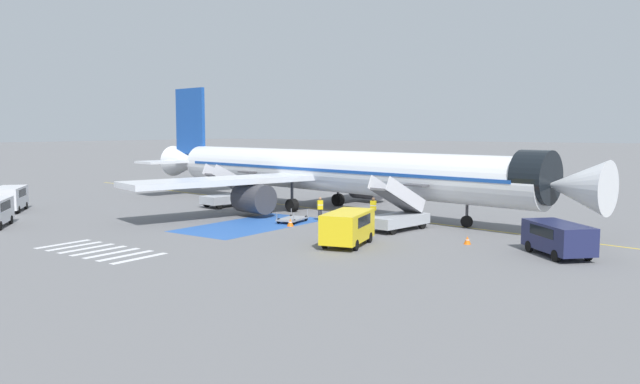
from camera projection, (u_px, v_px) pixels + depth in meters
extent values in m
plane|color=slate|center=(322.00, 211.00, 52.62)|extent=(600.00, 600.00, 0.00)
cube|color=gold|center=(330.00, 210.00, 53.25)|extent=(80.99, 12.46, 0.01)
cube|color=#2856A8|center=(252.00, 225.00, 45.21)|extent=(5.80, 11.40, 0.01)
cube|color=silver|center=(63.00, 244.00, 37.68)|extent=(0.44, 3.60, 0.01)
cube|color=silver|center=(75.00, 246.00, 36.98)|extent=(0.44, 3.60, 0.01)
cube|color=silver|center=(87.00, 248.00, 36.29)|extent=(0.44, 3.60, 0.01)
cube|color=silver|center=(99.00, 251.00, 35.59)|extent=(0.44, 3.60, 0.01)
cube|color=silver|center=(112.00, 253.00, 34.89)|extent=(0.44, 3.60, 0.01)
cube|color=silver|center=(126.00, 256.00, 34.19)|extent=(0.44, 3.60, 0.01)
cube|color=silver|center=(140.00, 258.00, 33.49)|extent=(0.44, 3.60, 0.01)
cylinder|color=silver|center=(330.00, 171.00, 52.91)|extent=(37.98, 9.14, 3.51)
cone|color=silver|center=(576.00, 187.00, 38.39)|extent=(4.33, 3.98, 3.44)
cone|color=silver|center=(187.00, 162.00, 67.92)|extent=(5.71, 4.12, 3.37)
cylinder|color=black|center=(536.00, 177.00, 40.18)|extent=(2.61, 3.82, 3.54)
cube|color=#19479E|center=(330.00, 169.00, 52.89)|extent=(35.00, 8.76, 0.24)
cube|color=silver|center=(365.00, 171.00, 61.38)|extent=(4.38, 16.37, 0.44)
cylinder|color=#38383D|center=(367.00, 187.00, 59.31)|extent=(3.33, 2.74, 2.32)
cube|color=silver|center=(225.00, 181.00, 49.27)|extent=(8.70, 16.84, 0.44)
cylinder|color=#38383D|center=(254.00, 198.00, 49.39)|extent=(3.33, 2.74, 2.32)
cube|color=#19479E|center=(190.00, 121.00, 66.93)|extent=(4.91, 1.09, 7.01)
cube|color=silver|center=(219.00, 160.00, 69.36)|extent=(3.96, 6.02, 0.24)
cube|color=silver|center=(167.00, 162.00, 64.62)|extent=(3.96, 6.02, 0.24)
cylinder|color=#38383D|center=(467.00, 203.00, 43.85)|extent=(0.20, 0.20, 2.62)
cylinder|color=black|center=(467.00, 222.00, 43.98)|extent=(0.87, 0.40, 0.84)
cylinder|color=#38383D|center=(338.00, 187.00, 56.33)|extent=(0.24, 0.24, 2.31)
cylinder|color=black|center=(338.00, 200.00, 56.44)|extent=(1.18, 0.76, 1.10)
cylinder|color=#38383D|center=(292.00, 192.00, 52.27)|extent=(0.24, 0.24, 2.31)
cylinder|color=black|center=(292.00, 205.00, 52.38)|extent=(1.18, 0.76, 1.10)
cube|color=#ADB2BA|center=(397.00, 220.00, 42.84)|extent=(2.89, 5.08, 0.70)
cylinder|color=black|center=(401.00, 221.00, 44.72)|extent=(0.32, 0.73, 0.70)
cylinder|color=black|center=(422.00, 224.00, 43.42)|extent=(0.32, 0.73, 0.70)
cylinder|color=black|center=(371.00, 226.00, 42.33)|extent=(0.32, 0.73, 0.70)
cylinder|color=black|center=(393.00, 229.00, 41.03)|extent=(0.32, 0.73, 0.70)
cube|color=#4C4C51|center=(397.00, 201.00, 42.71)|extent=(2.03, 4.32, 2.06)
cube|color=#4C4C51|center=(417.00, 185.00, 44.23)|extent=(1.80, 1.33, 0.12)
cube|color=silver|center=(388.00, 193.00, 43.19)|extent=(0.73, 4.44, 2.77)
cube|color=silver|center=(406.00, 195.00, 42.12)|extent=(0.73, 4.44, 2.77)
cube|color=#ADB2BA|center=(228.00, 199.00, 56.01)|extent=(2.89, 5.08, 0.70)
cylinder|color=black|center=(237.00, 200.00, 57.90)|extent=(0.32, 0.73, 0.70)
cylinder|color=black|center=(250.00, 202.00, 56.59)|extent=(0.32, 0.73, 0.70)
cylinder|color=black|center=(207.00, 203.00, 55.51)|extent=(0.32, 0.73, 0.70)
cylinder|color=black|center=(220.00, 205.00, 54.20)|extent=(0.32, 0.73, 0.70)
cube|color=#4C4C51|center=(228.00, 184.00, 55.88)|extent=(2.04, 4.32, 2.10)
cube|color=#4C4C51|center=(248.00, 172.00, 57.41)|extent=(1.80, 1.33, 0.12)
cube|color=silver|center=(223.00, 178.00, 56.37)|extent=(0.73, 4.45, 2.81)
cube|color=silver|center=(233.00, 179.00, 55.30)|extent=(0.73, 4.45, 2.81)
cube|color=#38383D|center=(394.00, 181.00, 73.84)|extent=(8.04, 2.64, 0.60)
cube|color=silver|center=(423.00, 179.00, 71.46)|extent=(1.82, 2.41, 1.60)
cube|color=black|center=(430.00, 176.00, 70.90)|extent=(0.08, 2.00, 0.70)
cylinder|color=#B7BCC4|center=(391.00, 169.00, 73.91)|extent=(5.55, 2.36, 2.27)
cylinder|color=gold|center=(391.00, 169.00, 73.91)|extent=(0.39, 2.32, 2.31)
cylinder|color=black|center=(425.00, 185.00, 72.70)|extent=(0.96, 0.30, 0.96)
cylinder|color=black|center=(415.00, 186.00, 70.81)|extent=(0.96, 0.30, 0.96)
cylinder|color=black|center=(395.00, 183.00, 75.08)|extent=(0.96, 0.30, 0.96)
cylinder|color=black|center=(385.00, 184.00, 73.19)|extent=(0.96, 0.30, 0.96)
cylinder|color=black|center=(379.00, 182.00, 76.41)|extent=(0.96, 0.30, 0.96)
cylinder|color=black|center=(369.00, 183.00, 74.51)|extent=(0.96, 0.30, 0.96)
cube|color=silver|center=(10.00, 198.00, 52.40)|extent=(4.85, 4.56, 1.76)
cube|color=black|center=(9.00, 193.00, 52.36)|extent=(3.28, 3.23, 0.63)
cylinder|color=black|center=(18.00, 210.00, 51.32)|extent=(0.62, 0.57, 0.64)
cylinder|color=black|center=(26.00, 206.00, 54.10)|extent=(0.62, 0.57, 0.64)
cylinder|color=black|center=(2.00, 206.00, 53.65)|extent=(0.62, 0.57, 0.64)
cube|color=yellow|center=(348.00, 226.00, 37.11)|extent=(3.12, 4.83, 1.71)
cube|color=black|center=(348.00, 220.00, 37.07)|extent=(2.64, 2.90, 0.61)
cylinder|color=black|center=(356.00, 245.00, 35.57)|extent=(0.36, 0.67, 0.64)
cylinder|color=black|center=(325.00, 243.00, 36.25)|extent=(0.36, 0.67, 0.64)
cylinder|color=black|center=(369.00, 237.00, 38.14)|extent=(0.36, 0.67, 0.64)
cylinder|color=black|center=(340.00, 236.00, 38.81)|extent=(0.36, 0.67, 0.64)
cylinder|color=black|center=(0.00, 226.00, 42.71)|extent=(0.61, 0.57, 0.64)
cylinder|color=black|center=(11.00, 220.00, 45.64)|extent=(0.61, 0.57, 0.64)
cube|color=#1E234C|center=(558.00, 237.00, 33.99)|extent=(4.55, 4.48, 1.49)
cube|color=black|center=(558.00, 231.00, 33.96)|extent=(3.16, 3.15, 0.54)
cylinder|color=black|center=(529.00, 246.00, 35.22)|extent=(0.60, 0.59, 0.64)
cylinder|color=black|center=(559.00, 245.00, 35.56)|extent=(0.60, 0.59, 0.64)
cylinder|color=black|center=(556.00, 256.00, 32.58)|extent=(0.60, 0.59, 0.64)
cylinder|color=black|center=(588.00, 255.00, 32.92)|extent=(0.60, 0.59, 0.64)
cube|color=gray|center=(292.00, 219.00, 46.51)|extent=(2.01, 2.86, 0.12)
cylinder|color=black|center=(291.00, 217.00, 47.72)|extent=(0.18, 0.41, 0.40)
cylinder|color=black|center=(306.00, 218.00, 47.21)|extent=(0.18, 0.41, 0.40)
cylinder|color=black|center=(278.00, 221.00, 45.82)|extent=(0.18, 0.41, 0.40)
cylinder|color=black|center=(294.00, 222.00, 45.31)|extent=(0.18, 0.41, 0.40)
cylinder|color=gray|center=(291.00, 212.00, 47.84)|extent=(0.05, 0.05, 0.55)
cylinder|color=gray|center=(308.00, 213.00, 47.29)|extent=(0.05, 0.05, 0.55)
cylinder|color=gray|center=(277.00, 216.00, 45.66)|extent=(0.05, 0.05, 0.55)
cylinder|color=gray|center=(294.00, 217.00, 45.11)|extent=(0.05, 0.05, 0.55)
cylinder|color=#2D2D33|center=(319.00, 215.00, 47.18)|extent=(0.14, 0.14, 0.87)
cylinder|color=#2D2D33|center=(321.00, 215.00, 47.23)|extent=(0.14, 0.14, 0.87)
cube|color=yellow|center=(320.00, 205.00, 47.12)|extent=(0.43, 0.47, 0.69)
cube|color=silver|center=(320.00, 205.00, 47.12)|extent=(0.45, 0.48, 0.06)
sphere|color=#9E704C|center=(320.00, 199.00, 47.08)|extent=(0.24, 0.24, 0.24)
cylinder|color=black|center=(271.00, 209.00, 51.41)|extent=(0.14, 0.14, 0.78)
cylinder|color=black|center=(271.00, 209.00, 51.25)|extent=(0.14, 0.14, 0.78)
cube|color=yellow|center=(271.00, 200.00, 51.26)|extent=(0.33, 0.47, 0.62)
cube|color=silver|center=(271.00, 200.00, 51.26)|extent=(0.34, 0.48, 0.06)
sphere|color=beige|center=(271.00, 195.00, 51.22)|extent=(0.21, 0.21, 0.21)
cylinder|color=#2D2D33|center=(372.00, 216.00, 46.51)|extent=(0.14, 0.14, 0.90)
cylinder|color=#2D2D33|center=(374.00, 216.00, 46.42)|extent=(0.14, 0.14, 0.90)
cube|color=yellow|center=(373.00, 205.00, 46.38)|extent=(0.44, 0.25, 0.72)
cube|color=silver|center=(373.00, 205.00, 46.38)|extent=(0.45, 0.27, 0.06)
sphere|color=brown|center=(373.00, 199.00, 46.33)|extent=(0.25, 0.25, 0.25)
cone|color=orange|center=(290.00, 222.00, 44.56)|extent=(0.50, 0.50, 0.56)
cylinder|color=white|center=(290.00, 222.00, 44.56)|extent=(0.28, 0.28, 0.07)
cone|color=orange|center=(467.00, 240.00, 37.60)|extent=(0.45, 0.45, 0.50)
cylinder|color=white|center=(467.00, 240.00, 37.60)|extent=(0.25, 0.25, 0.06)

